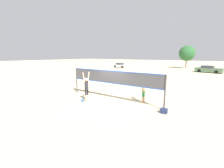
# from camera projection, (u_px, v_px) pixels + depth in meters

# --- Properties ---
(ground_plane) EXTENTS (200.00, 200.00, 0.00)m
(ground_plane) POSITION_uv_depth(u_px,v_px,m) (112.00, 100.00, 11.93)
(ground_plane) COLOR beige
(volleyball_net) EXTENTS (8.26, 0.09, 2.32)m
(volleyball_net) POSITION_uv_depth(u_px,v_px,m) (112.00, 79.00, 11.61)
(volleyball_net) COLOR #38383D
(volleyball_net) RESTS_ON ground_plane
(player_spiker) EXTENTS (0.28, 0.72, 2.26)m
(player_spiker) POSITION_uv_depth(u_px,v_px,m) (86.00, 86.00, 11.28)
(player_spiker) COLOR beige
(player_spiker) RESTS_ON ground_plane
(player_blocker) EXTENTS (0.28, 0.71, 2.15)m
(player_blocker) POSITION_uv_depth(u_px,v_px,m) (144.00, 88.00, 10.94)
(player_blocker) COLOR tan
(player_blocker) RESTS_ON ground_plane
(volleyball) EXTENTS (0.22, 0.22, 0.22)m
(volleyball) POSITION_uv_depth(u_px,v_px,m) (82.00, 100.00, 11.38)
(volleyball) COLOR blue
(volleyball) RESTS_ON ground_plane
(gear_bag) EXTENTS (0.40, 0.33, 0.30)m
(gear_bag) POSITION_uv_depth(u_px,v_px,m) (164.00, 111.00, 9.12)
(gear_bag) COLOR navy
(gear_bag) RESTS_ON ground_plane
(parked_car_mid) EXTENTS (5.04, 2.64, 1.40)m
(parked_car_mid) POSITION_uv_depth(u_px,v_px,m) (209.00, 69.00, 30.25)
(parked_car_mid) COLOR #4C6B4C
(parked_car_mid) RESTS_ON ground_plane
(parked_car_far) EXTENTS (4.30, 2.12, 1.29)m
(parked_car_far) POSITION_uv_depth(u_px,v_px,m) (120.00, 65.00, 42.99)
(parked_car_far) COLOR silver
(parked_car_far) RESTS_ON ground_plane
(tree_left_cluster) EXTENTS (4.03, 4.03, 6.00)m
(tree_left_cluster) POSITION_uv_depth(u_px,v_px,m) (187.00, 53.00, 39.68)
(tree_left_cluster) COLOR brown
(tree_left_cluster) RESTS_ON ground_plane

